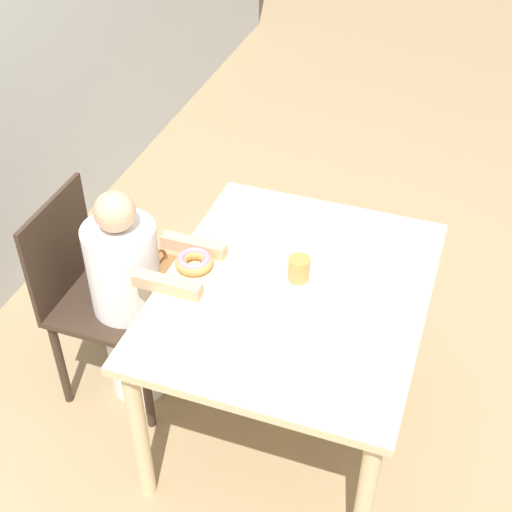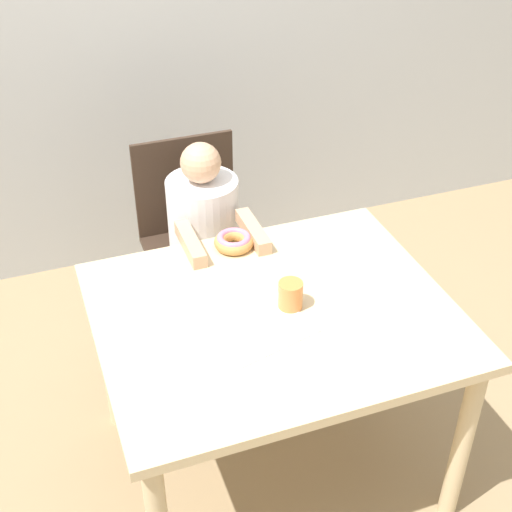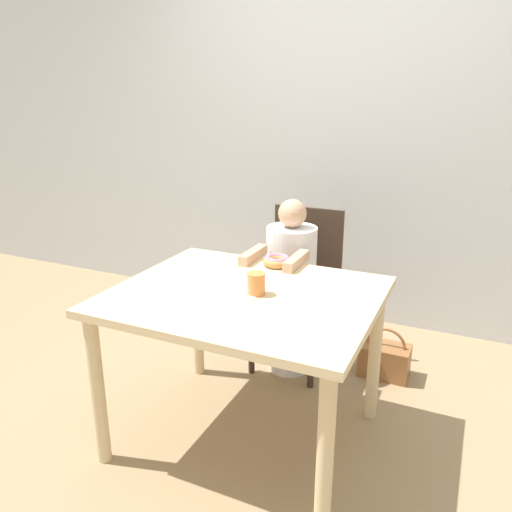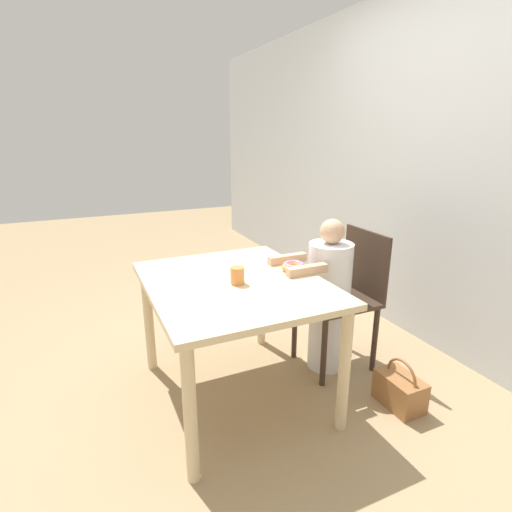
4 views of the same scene
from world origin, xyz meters
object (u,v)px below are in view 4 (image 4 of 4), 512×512
Objects in this scene: chair at (344,296)px; donut at (294,266)px; cup at (238,275)px; child_figure at (328,298)px; handbag at (400,390)px.

chair is 6.46× the size of donut.
chair is at bearing 94.35° from donut.
donut is 0.38m from cup.
child_figure is 3.42× the size of handbag.
child_figure is at bearing -90.00° from chair.
handbag is (0.52, 0.03, -0.38)m from chair.
child_figure is 0.72m from cup.
donut is 0.48× the size of handbag.
child_figure reaches higher than handbag.
chair is 0.90× the size of child_figure.
child_figure is at bearing 96.38° from donut.
chair is 9.70× the size of cup.
donut is at bearing 99.03° from cup.
chair is at bearing -176.66° from handbag.
handbag is 1.14m from cup.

